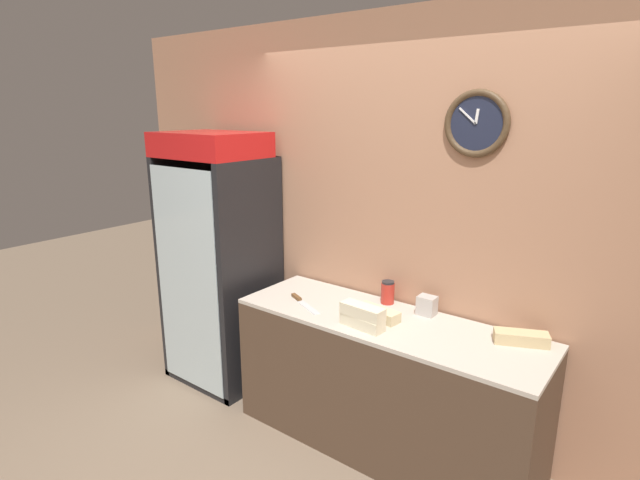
% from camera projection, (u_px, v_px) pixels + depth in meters
% --- Properties ---
extents(wall_back, '(5.20, 0.10, 2.70)m').
position_uv_depth(wall_back, '(417.00, 231.00, 3.18)').
color(wall_back, '#AD7A5B').
rests_on(wall_back, ground_plane).
extents(prep_counter, '(1.92, 0.62, 0.87)m').
position_uv_depth(prep_counter, '(384.00, 384.00, 3.14)').
color(prep_counter, '#4C3828').
rests_on(prep_counter, ground_plane).
extents(beverage_cooler, '(0.76, 0.64, 1.95)m').
position_uv_depth(beverage_cooler, '(223.00, 248.00, 3.87)').
color(beverage_cooler, black).
rests_on(beverage_cooler, ground_plane).
extents(sandwich_stack_bottom, '(0.28, 0.12, 0.07)m').
position_uv_depth(sandwich_stack_bottom, '(362.00, 322.00, 2.91)').
color(sandwich_stack_bottom, beige).
rests_on(sandwich_stack_bottom, prep_counter).
extents(sandwich_stack_middle, '(0.28, 0.11, 0.07)m').
position_uv_depth(sandwich_stack_middle, '(362.00, 311.00, 2.90)').
color(sandwich_stack_middle, beige).
rests_on(sandwich_stack_middle, sandwich_stack_bottom).
extents(sandwich_flat_left, '(0.30, 0.21, 0.07)m').
position_uv_depth(sandwich_flat_left, '(521.00, 338.00, 2.72)').
color(sandwich_flat_left, tan).
rests_on(sandwich_flat_left, prep_counter).
extents(sandwich_flat_right, '(0.29, 0.14, 0.07)m').
position_uv_depth(sandwich_flat_right, '(378.00, 313.00, 3.04)').
color(sandwich_flat_right, beige).
rests_on(sandwich_flat_right, prep_counter).
extents(chefs_knife, '(0.34, 0.18, 0.02)m').
position_uv_depth(chefs_knife, '(301.00, 301.00, 3.30)').
color(chefs_knife, silver).
rests_on(chefs_knife, prep_counter).
extents(condiment_jar, '(0.09, 0.09, 0.15)m').
position_uv_depth(condiment_jar, '(388.00, 292.00, 3.27)').
color(condiment_jar, '#B72D23').
rests_on(condiment_jar, prep_counter).
extents(napkin_dispenser, '(0.11, 0.09, 0.12)m').
position_uv_depth(napkin_dispenser, '(427.00, 305.00, 3.09)').
color(napkin_dispenser, '#B7B2AD').
rests_on(napkin_dispenser, prep_counter).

